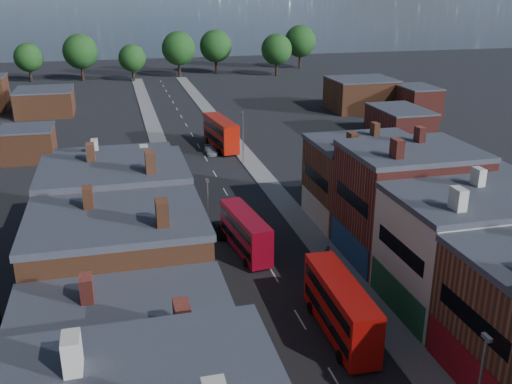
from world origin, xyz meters
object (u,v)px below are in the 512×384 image
bus_2 (221,133)px  car_2 (222,230)px  car_1 (341,321)px  ped_3 (328,254)px  car_3 (211,150)px  bus_0 (245,232)px  bus_1 (340,307)px

bus_2 → car_2: bearing=-107.6°
car_1 → ped_3: ped_3 is taller
car_1 → ped_3: size_ratio=2.27×
car_2 → car_3: size_ratio=1.04×
bus_0 → car_2: (-1.60, 4.88, -1.70)m
bus_2 → ped_3: bus_2 is taller
bus_0 → car_1: 16.07m
bus_1 → car_3: size_ratio=2.63×
bus_1 → car_2: bus_1 is taller
bus_2 → car_1: size_ratio=3.09×
bus_0 → bus_1: 16.69m
bus_0 → car_3: (2.70, 36.93, -1.70)m
bus_0 → bus_1: (3.82, -16.25, 0.22)m
bus_0 → car_3: bus_0 is taller
bus_0 → car_2: 5.41m
car_2 → car_3: bearing=82.6°
car_1 → bus_1: bearing=-117.0°
bus_1 → ped_3: (3.57, 11.91, -1.54)m
bus_0 → ped_3: 8.67m
car_3 → ped_3: ped_3 is taller
bus_0 → car_2: size_ratio=2.34×
bus_2 → car_1: bus_2 is taller
car_1 → car_3: bearing=95.7°
bus_2 → car_3: bus_2 is taller
bus_1 → bus_2: (1.18, 56.17, 0.22)m
car_3 → bus_1: bearing=-90.2°
bus_1 → car_2: (-5.41, 21.12, -1.91)m
bus_2 → car_3: size_ratio=2.91×
car_2 → ped_3: ped_3 is taller
car_3 → bus_2: bearing=51.1°
car_2 → car_3: 32.33m
bus_0 → ped_3: bus_0 is taller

